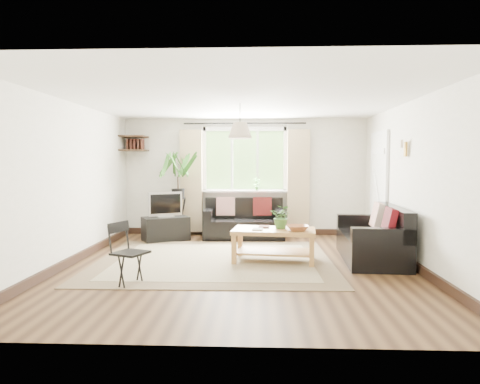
{
  "coord_description": "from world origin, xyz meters",
  "views": [
    {
      "loc": [
        0.27,
        -6.14,
        1.51
      ],
      "look_at": [
        0.0,
        0.4,
        1.05
      ],
      "focal_mm": 32.0,
      "sensor_mm": 36.0,
      "label": 1
    }
  ],
  "objects_px": {
    "folding_chair": "(130,254)",
    "sofa_back": "(244,219)",
    "palm_stand": "(178,194)",
    "tv_stand": "(166,229)",
    "sofa_right": "(371,235)",
    "coffee_table": "(274,245)"
  },
  "relations": [
    {
      "from": "folding_chair",
      "to": "sofa_back",
      "type": "bearing_deg",
      "value": 3.02
    },
    {
      "from": "palm_stand",
      "to": "tv_stand",
      "type": "bearing_deg",
      "value": -114.53
    },
    {
      "from": "palm_stand",
      "to": "sofa_right",
      "type": "bearing_deg",
      "value": -29.82
    },
    {
      "from": "sofa_right",
      "to": "coffee_table",
      "type": "bearing_deg",
      "value": -80.39
    },
    {
      "from": "tv_stand",
      "to": "folding_chair",
      "type": "xyz_separation_m",
      "value": [
        0.22,
        -3.0,
        0.16
      ]
    },
    {
      "from": "tv_stand",
      "to": "folding_chair",
      "type": "bearing_deg",
      "value": -114.07
    },
    {
      "from": "sofa_right",
      "to": "folding_chair",
      "type": "distance_m",
      "value": 3.61
    },
    {
      "from": "sofa_back",
      "to": "palm_stand",
      "type": "distance_m",
      "value": 1.41
    },
    {
      "from": "sofa_right",
      "to": "coffee_table",
      "type": "xyz_separation_m",
      "value": [
        -1.5,
        -0.16,
        -0.15
      ]
    },
    {
      "from": "sofa_right",
      "to": "palm_stand",
      "type": "xyz_separation_m",
      "value": [
        -3.34,
        1.92,
        0.47
      ]
    },
    {
      "from": "sofa_back",
      "to": "tv_stand",
      "type": "bearing_deg",
      "value": -168.66
    },
    {
      "from": "coffee_table",
      "to": "tv_stand",
      "type": "relative_size",
      "value": 1.45
    },
    {
      "from": "sofa_right",
      "to": "folding_chair",
      "type": "height_order",
      "value": "sofa_right"
    },
    {
      "from": "sofa_back",
      "to": "coffee_table",
      "type": "relative_size",
      "value": 1.29
    },
    {
      "from": "sofa_right",
      "to": "sofa_back",
      "type": "bearing_deg",
      "value": -129.38
    },
    {
      "from": "sofa_right",
      "to": "folding_chair",
      "type": "xyz_separation_m",
      "value": [
        -3.3,
        -1.47,
        -0.01
      ]
    },
    {
      "from": "sofa_back",
      "to": "folding_chair",
      "type": "relative_size",
      "value": 2.05
    },
    {
      "from": "coffee_table",
      "to": "folding_chair",
      "type": "relative_size",
      "value": 1.59
    },
    {
      "from": "tv_stand",
      "to": "coffee_table",
      "type": "bearing_deg",
      "value": -68.13
    },
    {
      "from": "palm_stand",
      "to": "folding_chair",
      "type": "xyz_separation_m",
      "value": [
        0.04,
        -3.39,
        -0.48
      ]
    },
    {
      "from": "coffee_table",
      "to": "palm_stand",
      "type": "height_order",
      "value": "palm_stand"
    },
    {
      "from": "sofa_back",
      "to": "sofa_right",
      "type": "xyz_separation_m",
      "value": [
        2.02,
        -1.87,
        0.02
      ]
    }
  ]
}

